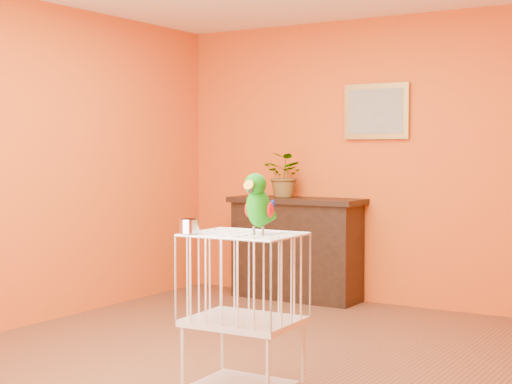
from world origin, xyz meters
The scene contains 8 objects.
ground centered at (0.00, 0.00, 0.00)m, with size 4.50×4.50×0.00m, color brown.
room_shell centered at (0.00, 0.00, 1.58)m, with size 4.50×4.50×4.50m.
console_cabinet centered at (-0.72, 2.02, 0.48)m, with size 1.29×0.46×0.95m.
potted_plant centered at (-0.83, 1.98, 1.12)m, with size 0.38×0.42×0.33m, color #26722D.
framed_picture centered at (0.00, 2.22, 1.75)m, with size 0.62×0.04×0.50m.
birdcage centered at (0.46, -0.72, 0.48)m, with size 0.62×0.48×0.93m.
feed_cup centered at (0.22, -0.91, 0.98)m, with size 0.11×0.11×0.08m, color silver.
parrot centered at (0.57, -0.74, 1.11)m, with size 0.17×0.31×0.34m.
Camera 1 is at (2.81, -4.39, 1.39)m, focal length 55.00 mm.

